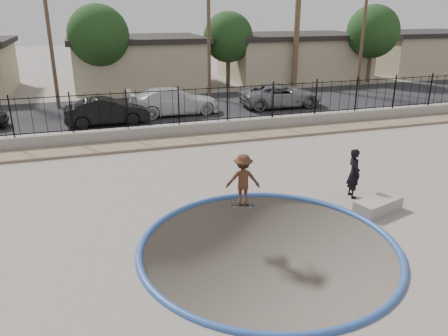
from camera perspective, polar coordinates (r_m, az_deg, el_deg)
name	(u,v)px	position (r m, az deg, el deg)	size (l,w,h in m)	color
ground	(174,147)	(23.89, -6.56, 2.69)	(120.00, 120.00, 2.20)	gray
bowl_pit	(268,247)	(11.94, 5.81, -10.20)	(6.84, 6.84, 1.80)	#473F36
coping_ring	(268,247)	(11.94, 5.81, -10.20)	(7.04, 7.04, 0.20)	#2D5094
rock_strip	(185,141)	(20.93, -5.17, 3.52)	(42.00, 1.60, 0.11)	#9B8365
retaining_wall	(180,130)	(21.90, -5.82, 4.92)	(42.00, 0.45, 0.60)	gray
fence	(179,107)	(21.61, -5.94, 7.99)	(40.00, 0.04, 1.80)	black
street	(158,108)	(28.38, -8.65, 7.72)	(90.00, 8.00, 0.04)	black
house_center	(137,61)	(37.37, -11.26, 13.57)	(10.60, 8.60, 3.90)	tan
house_east	(293,56)	(41.36, 8.98, 14.30)	(12.60, 8.60, 3.90)	tan
house_east_far	(420,51)	(49.16, 24.24, 13.73)	(11.60, 8.60, 3.90)	tan
utility_pole_left	(49,31)	(29.50, -21.88, 16.23)	(1.70, 0.24, 9.00)	#473323
utility_pole_mid	(209,25)	(30.56, -2.01, 18.15)	(1.70, 0.24, 9.50)	#473323
utility_pole_right	(364,27)	(35.72, 17.78, 17.14)	(1.70, 0.24, 9.00)	#473323
street_tree_left	(99,36)	(33.48, -16.07, 16.28)	(4.32, 4.32, 6.36)	#473323
street_tree_mid	(228,37)	(36.26, 0.56, 16.71)	(3.96, 3.96, 5.83)	#473323
street_tree_right	(373,32)	(39.91, 18.88, 16.51)	(4.32, 4.32, 6.36)	#473323
skater	(243,182)	(13.81, 2.49, -1.90)	(1.08, 0.62, 1.66)	brown
skateboard	(243,205)	(14.12, 2.44, -4.84)	(0.77, 0.45, 0.06)	black
videographer	(354,173)	(15.16, 16.60, -0.65)	(0.62, 0.40, 1.69)	black
concrete_ledge	(378,205)	(14.56, 19.47, -4.61)	(1.60, 0.70, 0.40)	gray
car_b	(107,111)	(24.64, -15.08, 7.16)	(1.54, 4.42, 1.46)	black
car_c	(174,101)	(26.40, -6.56, 8.68)	(2.20, 5.42, 1.57)	silver
car_d	(281,95)	(28.52, 7.44, 9.39)	(2.43, 5.28, 1.47)	gray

